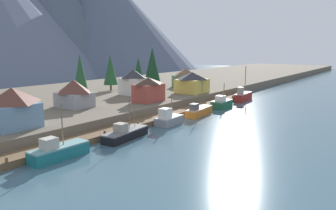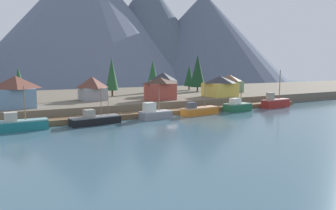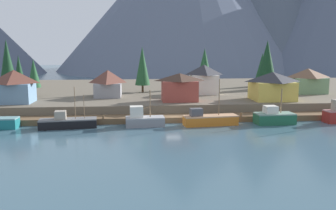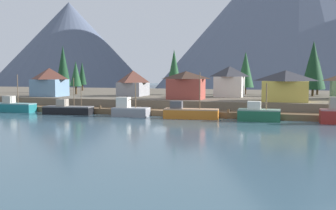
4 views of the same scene
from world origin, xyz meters
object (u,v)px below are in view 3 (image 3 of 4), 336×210
(fishing_boat_green, at_px, (274,117))
(conifer_mid_right, at_px, (7,62))
(conifer_mid_left, at_px, (205,65))
(house_white, at_px, (204,79))
(conifer_near_left, at_px, (19,68))
(house_green, at_px, (308,81))
(conifer_back_right, at_px, (142,66))
(house_red, at_px, (180,87))
(conifer_near_right, at_px, (262,67))
(house_yellow, at_px, (272,86))
(fishing_boat_black, at_px, (67,122))
(house_blue, at_px, (14,86))
(conifer_back_left, at_px, (34,73))
(fishing_boat_orange, at_px, (209,119))
(fishing_boat_grey, at_px, (143,119))
(house_grey, at_px, (108,83))
(conifer_centre, at_px, (267,62))

(fishing_boat_green, relative_size, conifer_mid_right, 0.54)
(conifer_mid_left, height_order, conifer_mid_right, conifer_mid_right)
(house_white, xyz_separation_m, conifer_near_left, (-46.13, 17.60, 1.73))
(house_green, relative_size, conifer_mid_right, 0.63)
(conifer_mid_left, height_order, conifer_back_right, conifer_back_right)
(house_red, distance_m, conifer_near_right, 36.04)
(house_yellow, distance_m, house_green, 15.88)
(fishing_boat_black, height_order, house_blue, house_blue)
(fishing_boat_green, bearing_deg, conifer_back_left, 152.91)
(house_red, bearing_deg, fishing_boat_orange, -71.53)
(conifer_back_right, bearing_deg, house_yellow, -30.37)
(conifer_mid_left, distance_m, conifer_back_left, 41.15)
(fishing_boat_grey, height_order, house_green, house_green)
(fishing_boat_black, bearing_deg, house_grey, 68.84)
(house_green, relative_size, conifer_mid_left, 0.76)
(fishing_boat_green, xyz_separation_m, house_grey, (-29.54, 19.01, 4.30))
(house_grey, bearing_deg, house_red, -28.71)
(house_grey, relative_size, house_blue, 1.01)
(fishing_boat_green, xyz_separation_m, conifer_mid_right, (-53.03, 27.43, 8.49))
(conifer_mid_right, relative_size, conifer_back_left, 1.54)
(fishing_boat_grey, distance_m, fishing_boat_orange, 11.12)
(fishing_boat_black, bearing_deg, house_white, 33.59)
(fishing_boat_orange, relative_size, house_white, 1.40)
(house_yellow, xyz_separation_m, conifer_back_left, (-49.22, 9.98, 2.06))
(fishing_boat_grey, bearing_deg, house_blue, 151.46)
(fishing_boat_black, distance_m, conifer_near_right, 58.55)
(conifer_mid_left, bearing_deg, house_grey, -150.12)
(conifer_back_left, bearing_deg, fishing_boat_grey, -42.18)
(house_green, bearing_deg, house_yellow, -140.72)
(fishing_boat_black, bearing_deg, conifer_mid_left, 42.67)
(fishing_boat_orange, relative_size, house_green, 1.19)
(house_yellow, bearing_deg, conifer_back_left, 168.54)
(house_grey, distance_m, conifer_near_right, 43.76)
(fishing_boat_grey, xyz_separation_m, house_white, (14.26, 21.74, 4.75))
(house_grey, xyz_separation_m, conifer_mid_right, (-23.49, 8.43, 4.19))
(fishing_boat_black, height_order, fishing_boat_orange, fishing_boat_orange)
(conifer_near_left, xyz_separation_m, conifer_back_right, (32.29, -13.35, 1.10))
(house_white, bearing_deg, conifer_mid_left, 78.53)
(house_blue, bearing_deg, fishing_boat_grey, -25.62)
(fishing_boat_grey, bearing_deg, fishing_boat_orange, -3.89)
(fishing_boat_grey, xyz_separation_m, house_green, (38.47, 20.96, 4.29))
(conifer_near_right, relative_size, conifer_back_left, 1.12)
(fishing_boat_green, distance_m, house_white, 23.80)
(conifer_near_left, relative_size, conifer_near_right, 0.95)
(conifer_back_right, distance_m, conifer_centre, 31.39)
(house_red, height_order, conifer_back_left, conifer_back_left)
(fishing_boat_grey, height_order, house_red, house_red)
(house_red, bearing_deg, house_yellow, -0.10)
(fishing_boat_grey, relative_size, fishing_boat_orange, 0.70)
(fishing_boat_orange, height_order, conifer_centre, conifer_centre)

